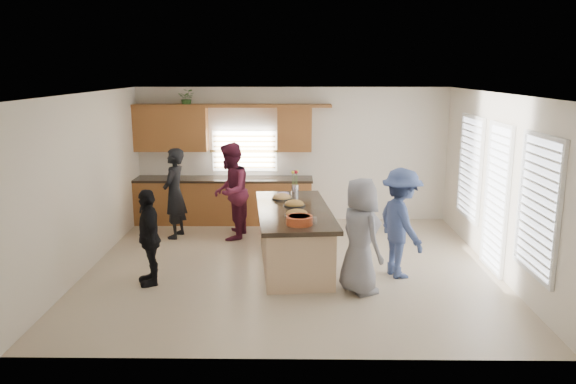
{
  "coord_description": "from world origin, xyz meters",
  "views": [
    {
      "loc": [
        0.06,
        -8.71,
        3.17
      ],
      "look_at": [
        -0.05,
        0.45,
        1.15
      ],
      "focal_mm": 35.0,
      "sensor_mm": 36.0,
      "label": 1
    }
  ],
  "objects_px": {
    "woman_left_back": "(175,193)",
    "woman_right_front": "(360,236)",
    "woman_left_front": "(149,237)",
    "woman_right_back": "(401,223)",
    "woman_left_mid": "(231,191)",
    "salad_bowl": "(299,220)",
    "island": "(294,238)"
  },
  "relations": [
    {
      "from": "island",
      "to": "woman_left_mid",
      "type": "relative_size",
      "value": 1.53
    },
    {
      "from": "salad_bowl",
      "to": "woman_left_mid",
      "type": "xyz_separation_m",
      "value": [
        -1.28,
        2.41,
        -0.11
      ]
    },
    {
      "from": "woman_left_back",
      "to": "woman_left_mid",
      "type": "height_order",
      "value": "woman_left_mid"
    },
    {
      "from": "woman_left_back",
      "to": "woman_right_back",
      "type": "relative_size",
      "value": 1.01
    },
    {
      "from": "woman_left_mid",
      "to": "woman_left_back",
      "type": "bearing_deg",
      "value": -86.28
    },
    {
      "from": "woman_left_back",
      "to": "woman_left_front",
      "type": "distance_m",
      "value": 2.38
    },
    {
      "from": "woman_left_mid",
      "to": "woman_left_front",
      "type": "distance_m",
      "value": 2.52
    },
    {
      "from": "woman_right_front",
      "to": "woman_left_front",
      "type": "bearing_deg",
      "value": 57.87
    },
    {
      "from": "woman_left_mid",
      "to": "woman_right_front",
      "type": "distance_m",
      "value": 3.39
    },
    {
      "from": "island",
      "to": "salad_bowl",
      "type": "bearing_deg",
      "value": -90.25
    },
    {
      "from": "woman_right_front",
      "to": "salad_bowl",
      "type": "bearing_deg",
      "value": 49.49
    },
    {
      "from": "woman_left_mid",
      "to": "island",
      "type": "bearing_deg",
      "value": 45.31
    },
    {
      "from": "island",
      "to": "woman_left_back",
      "type": "xyz_separation_m",
      "value": [
        -2.26,
        1.52,
        0.41
      ]
    },
    {
      "from": "island",
      "to": "woman_left_mid",
      "type": "height_order",
      "value": "woman_left_mid"
    },
    {
      "from": "woman_left_mid",
      "to": "woman_left_front",
      "type": "bearing_deg",
      "value": -16.04
    },
    {
      "from": "woman_left_front",
      "to": "woman_left_back",
      "type": "bearing_deg",
      "value": 161.17
    },
    {
      "from": "woman_left_back",
      "to": "woman_right_back",
      "type": "distance_m",
      "value": 4.4
    },
    {
      "from": "woman_right_back",
      "to": "woman_right_front",
      "type": "height_order",
      "value": "woman_right_back"
    },
    {
      "from": "woman_left_back",
      "to": "woman_left_front",
      "type": "xyz_separation_m",
      "value": [
        0.11,
        -2.38,
        -0.13
      ]
    },
    {
      "from": "island",
      "to": "woman_right_back",
      "type": "distance_m",
      "value": 1.76
    },
    {
      "from": "island",
      "to": "salad_bowl",
      "type": "distance_m",
      "value": 1.1
    },
    {
      "from": "island",
      "to": "woman_right_back",
      "type": "xyz_separation_m",
      "value": [
        1.65,
        -0.49,
        0.4
      ]
    },
    {
      "from": "woman_right_front",
      "to": "woman_left_mid",
      "type": "bearing_deg",
      "value": 12.53
    },
    {
      "from": "woman_left_mid",
      "to": "woman_left_front",
      "type": "relative_size",
      "value": 1.26
    },
    {
      "from": "woman_left_back",
      "to": "island",
      "type": "bearing_deg",
      "value": 65.92
    },
    {
      "from": "woman_right_front",
      "to": "woman_left_back",
      "type": "bearing_deg",
      "value": 23.53
    },
    {
      "from": "woman_left_front",
      "to": "woman_right_back",
      "type": "distance_m",
      "value": 3.82
    },
    {
      "from": "salad_bowl",
      "to": "woman_left_front",
      "type": "xyz_separation_m",
      "value": [
        -2.23,
        0.08,
        -0.3
      ]
    },
    {
      "from": "salad_bowl",
      "to": "woman_left_back",
      "type": "xyz_separation_m",
      "value": [
        -2.35,
        2.46,
        -0.16
      ]
    },
    {
      "from": "island",
      "to": "woman_left_mid",
      "type": "bearing_deg",
      "value": 123.64
    },
    {
      "from": "woman_left_back",
      "to": "woman_right_front",
      "type": "relative_size",
      "value": 1.02
    },
    {
      "from": "woman_left_mid",
      "to": "woman_right_back",
      "type": "xyz_separation_m",
      "value": [
        2.84,
        -1.97,
        -0.06
      ]
    }
  ]
}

